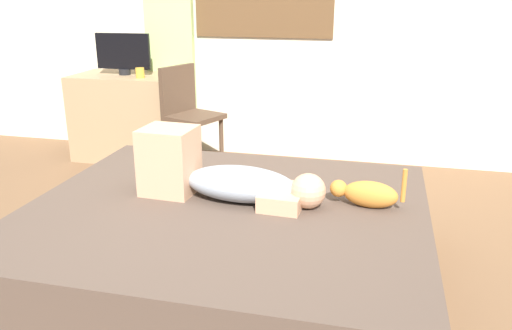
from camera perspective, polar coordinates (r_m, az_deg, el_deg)
The scene contains 9 objects.
ground_plane at distance 2.66m, azimuth -6.90°, elevation -14.09°, with size 16.00×16.00×0.00m, color brown.
bed at distance 2.63m, azimuth -3.20°, elevation -8.95°, with size 1.97×1.72×0.44m.
person_lying at distance 2.59m, azimuth -3.79°, elevation -1.24°, with size 0.94×0.30×0.34m.
cat at distance 2.55m, azimuth 12.04°, elevation -3.07°, with size 0.36×0.14×0.21m.
desk at distance 4.76m, azimuth -13.75°, elevation 5.19°, with size 0.90×0.56×0.74m.
tv_monitor at distance 4.67m, azimuth -14.36°, elevation 11.79°, with size 0.48×0.10×0.35m.
cup at distance 4.48m, azimuth -12.61°, elevation 9.84°, with size 0.07×0.07×0.08m, color gold.
chair_by_desk at distance 4.28m, azimuth -7.52°, elevation 5.99°, with size 0.49×0.49×0.86m.
curtain_left at distance 4.76m, azimuth -9.63°, elevation 16.76°, with size 0.44×0.06×2.60m, color #ADCC75.
Camera 1 is at (0.83, -2.08, 1.43)m, focal length 36.46 mm.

